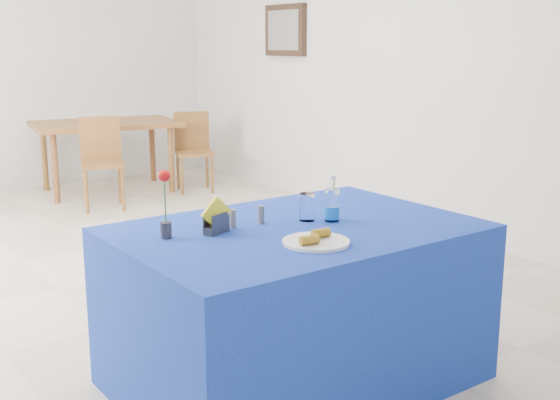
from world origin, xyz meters
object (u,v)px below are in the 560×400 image
Objects in this scene: water_bottle at (332,206)px; oak_table at (106,129)px; chair_bg_left at (102,156)px; chair_bg_right at (193,146)px; blue_table at (296,305)px; plate at (316,242)px.

water_bottle reaches higher than oak_table.
chair_bg_left is 1.13m from chair_bg_right.
chair_bg_left is 1.04× the size of chair_bg_right.
water_bottle is 0.25× the size of chair_bg_left.
water_bottle reaches higher than blue_table.
chair_bg_left reaches higher than chair_bg_right.
blue_table is at bearing 68.99° from plate.
water_bottle reaches higher than plate.
oak_table is at bearing 169.11° from chair_bg_right.
plate is at bearing -111.01° from blue_table.
chair_bg_right is at bearing 28.56° from chair_bg_left.
water_bottle is at bearing 40.42° from plate.
chair_bg_left reaches higher than plate.
chair_bg_left is (-0.33, -0.67, -0.17)m from oak_table.
chair_bg_right is at bearing 69.19° from water_bottle.
blue_table is at bearing -92.53° from chair_bg_right.
plate is at bearing -92.40° from chair_bg_right.
plate is 0.18× the size of blue_table.
oak_table is at bearing 77.81° from blue_table.
plate is 1.31× the size of water_bottle.
plate is 0.40m from water_bottle.
water_bottle is 4.75m from oak_table.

